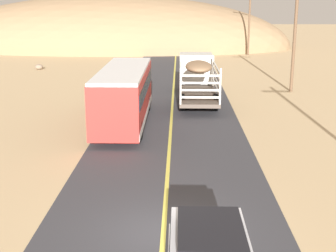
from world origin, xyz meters
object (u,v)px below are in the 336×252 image
power_pole_far (249,22)px  boulder_mid_field (39,67)px  power_pole_mid (295,36)px  bus (124,94)px  livestock_truck (197,73)px

power_pole_far → boulder_mid_field: power_pole_far is taller
power_pole_far → boulder_mid_field: bearing=-150.2°
power_pole_mid → boulder_mid_field: size_ratio=10.07×
bus → livestock_truck: bearing=60.7°
power_pole_mid → bus: bearing=-139.7°
bus → power_pole_far: bearing=70.8°
bus → power_pole_far: power_pole_far is taller
power_pole_mid → boulder_mid_field: 25.80m
bus → power_pole_mid: size_ratio=1.26×
livestock_truck → power_pole_far: size_ratio=1.25×
livestock_truck → power_pole_mid: size_ratio=1.22×
livestock_truck → boulder_mid_field: size_ratio=12.28×
power_pole_mid → power_pole_far: (0.00, 24.12, -0.10)m
bus → power_pole_far: size_ratio=1.29×
power_pole_mid → power_pole_far: 24.12m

